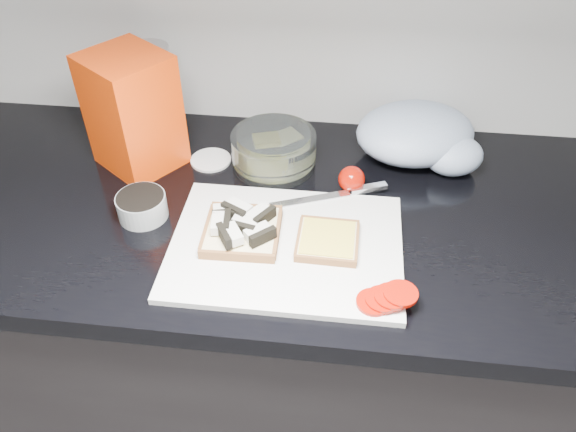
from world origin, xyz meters
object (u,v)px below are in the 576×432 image
(cutting_board, at_px, (286,246))
(glass_bowl, at_px, (274,150))
(bread_bag, at_px, (133,112))
(steel_canister, at_px, (154,96))

(cutting_board, distance_m, glass_bowl, 0.25)
(bread_bag, height_order, steel_canister, bread_bag)
(glass_bowl, xyz_separation_m, bread_bag, (-0.27, -0.02, 0.08))
(glass_bowl, relative_size, bread_bag, 0.74)
(glass_bowl, distance_m, steel_canister, 0.28)
(steel_canister, bearing_deg, bread_bag, -100.99)
(glass_bowl, relative_size, steel_canister, 0.81)
(cutting_board, distance_m, bread_bag, 0.41)
(cutting_board, bearing_deg, steel_canister, 135.45)
(cutting_board, height_order, bread_bag, bread_bag)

